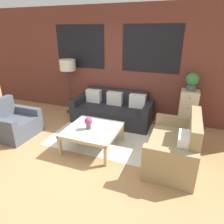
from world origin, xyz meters
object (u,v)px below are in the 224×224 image
Objects in this scene: settee_vintage at (175,147)px; flower_vase at (88,122)px; coffee_table at (93,131)px; potted_plant at (192,81)px; armchair_corner at (14,124)px; couch_dark at (113,111)px; drawer_cabinet at (188,110)px; floor_lamp at (68,67)px.

settee_vintage reaches higher than flower_vase.
coffee_table is 2.45m from potted_plant.
settee_vintage is at bearing 3.84° from armchair_corner.
couch_dark is 1.82m from drawer_cabinet.
floor_lamp reaches higher than drawer_cabinet.
armchair_corner is at bearing -104.75° from floor_lamp.
potted_plant is at bearing 84.20° from settee_vintage.
couch_dark is 1.33× the size of floor_lamp.
armchair_corner is at bearing -176.16° from settee_vintage.
armchair_corner is 0.59× the size of floor_lamp.
coffee_table is 1.06× the size of drawer_cabinet.
settee_vintage is at bearing -25.52° from floor_lamp.
armchair_corner is 3.58× the size of flower_vase.
coffee_table is (1.87, 0.17, 0.09)m from armchair_corner.
settee_vintage reaches higher than coffee_table.
potted_plant is at bearing 6.56° from couch_dark.
drawer_cabinet is (3.59, 1.72, 0.20)m from armchair_corner.
couch_dark reaches higher than coffee_table.
potted_plant reaches higher than couch_dark.
settee_vintage is at bearing 3.77° from flower_vase.
floor_lamp is (-3.00, 1.43, 0.99)m from settee_vintage.
potted_plant is at bearing 41.81° from flower_vase.
flower_vase is at bearing 3.89° from armchair_corner.
couch_dark is 1.70m from floor_lamp.
floor_lamp is at bearing 154.48° from settee_vintage.
armchair_corner is 0.92× the size of drawer_cabinet.
couch_dark is at bearing -6.35° from floor_lamp.
settee_vintage is at bearing -95.80° from drawer_cabinet.
couch_dark reaches higher than flower_vase.
floor_lamp is 1.57× the size of drawer_cabinet.
potted_plant is (3.59, 1.72, 0.89)m from armchair_corner.
drawer_cabinet is at bearing 1.03° from floor_lamp.
flower_vase is (1.37, -1.54, -0.73)m from floor_lamp.
coffee_table is (-1.57, -0.06, 0.06)m from settee_vintage.
couch_dark is 4.92× the size of potted_plant.
drawer_cabinet is (0.15, 1.49, 0.16)m from settee_vintage.
flower_vase is at bearing -48.43° from floor_lamp.
drawer_cabinet is (3.15, 0.06, -0.82)m from floor_lamp.
flower_vase is (-1.79, -1.60, 0.09)m from drawer_cabinet.
floor_lamp reaches higher than armchair_corner.
potted_plant is at bearing 42.03° from coffee_table.
settee_vintage reaches higher than armchair_corner.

